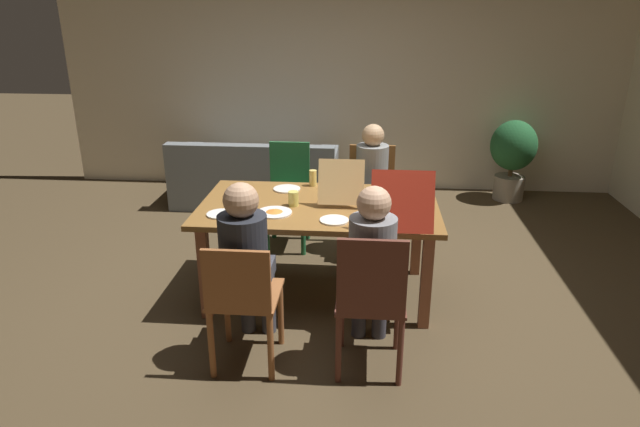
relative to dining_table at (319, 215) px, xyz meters
The scene contains 20 objects.
ground_plane 0.67m from the dining_table, ahead, with size 20.00×20.00×0.00m, color #4A3B26.
back_wall 2.99m from the dining_table, 90.00° to the left, with size 6.79×0.12×2.76m, color beige.
dining_table is the anchor object (origin of this frame).
chair_0 1.09m from the dining_table, 110.47° to the right, with size 0.42×0.45×0.88m.
person_0 0.93m from the dining_table, 113.88° to the right, with size 0.30×0.54×1.21m.
chair_1 1.07m from the dining_table, 67.76° to the left, with size 0.44×0.41×0.96m.
person_1 0.92m from the dining_table, 64.25° to the left, with size 0.29×0.48×1.20m.
chair_2 1.10m from the dining_table, 68.34° to the right, with size 0.42×0.44×0.96m.
person_2 0.93m from the dining_table, 64.45° to the right, with size 0.29×0.53×1.21m.
chair_3 1.08m from the dining_table, 110.68° to the left, with size 0.40×0.44×0.97m.
pizza_box_0 0.68m from the dining_table, 26.03° to the right, with size 0.41×0.56×0.41m.
pizza_box_1 0.26m from the dining_table, 41.84° to the left, with size 0.34×0.46×0.35m.
plate_0 0.39m from the dining_table, 143.54° to the right, with size 0.26×0.26×0.03m.
plate_1 0.75m from the dining_table, 156.85° to the right, with size 0.21×0.21×0.01m.
plate_2 0.45m from the dining_table, 131.77° to the left, with size 0.22×0.22×0.01m.
plate_3 0.38m from the dining_table, 68.05° to the right, with size 0.20×0.20×0.01m.
drinking_glass_0 0.24m from the dining_table, 163.85° to the right, with size 0.08×0.08×0.11m, color #DACD5E.
drinking_glass_1 0.49m from the dining_table, 101.17° to the left, with size 0.06×0.06×0.13m, color #E3C965.
couch 2.34m from the dining_table, 113.49° to the left, with size 1.86×0.86×0.76m.
potted_plant 3.23m from the dining_table, 50.76° to the left, with size 0.53×0.53×0.95m.
Camera 1 is at (0.35, -3.94, 2.18)m, focal length 31.15 mm.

